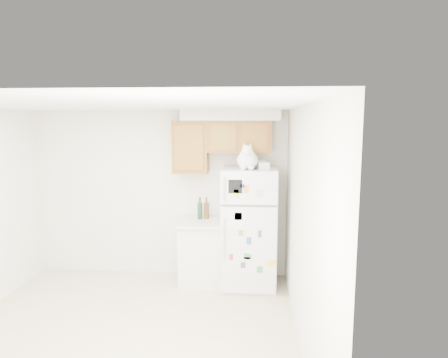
# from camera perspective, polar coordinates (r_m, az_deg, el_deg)

# --- Properties ---
(ground_plane) EXTENTS (3.80, 4.00, 0.01)m
(ground_plane) POSITION_cam_1_polar(r_m,az_deg,el_deg) (4.75, -14.57, -21.63)
(ground_plane) COLOR beige
(room_shell) EXTENTS (3.84, 4.04, 2.52)m
(room_shell) POSITION_cam_1_polar(r_m,az_deg,el_deg) (4.37, -12.83, -0.75)
(room_shell) COLOR white
(room_shell) RESTS_ON ground_plane
(refrigerator) EXTENTS (0.76, 0.78, 1.70)m
(refrigerator) POSITION_cam_1_polar(r_m,az_deg,el_deg) (5.69, 3.58, -6.94)
(refrigerator) COLOR silver
(refrigerator) RESTS_ON ground_plane
(base_counter) EXTENTS (0.64, 0.64, 0.92)m
(base_counter) POSITION_cam_1_polar(r_m,az_deg,el_deg) (5.92, -3.24, -10.26)
(base_counter) COLOR white
(base_counter) RESTS_ON ground_plane
(cat) EXTENTS (0.36, 0.52, 0.37)m
(cat) POSITION_cam_1_polar(r_m,az_deg,el_deg) (5.37, 3.38, 2.86)
(cat) COLOR white
(cat) RESTS_ON refrigerator
(storage_box_back) EXTENTS (0.19, 0.15, 0.10)m
(storage_box_back) POSITION_cam_1_polar(r_m,az_deg,el_deg) (5.60, 5.08, 2.17)
(storage_box_back) COLOR white
(storage_box_back) RESTS_ON refrigerator
(storage_box_front) EXTENTS (0.17, 0.14, 0.09)m
(storage_box_front) POSITION_cam_1_polar(r_m,az_deg,el_deg) (5.43, 5.65, 1.92)
(storage_box_front) COLOR white
(storage_box_front) RESTS_ON refrigerator
(bottle_green) EXTENTS (0.08, 0.08, 0.32)m
(bottle_green) POSITION_cam_1_polar(r_m,az_deg,el_deg) (5.86, -3.46, -4.18)
(bottle_green) COLOR #19381E
(bottle_green) RESTS_ON base_counter
(bottle_amber) EXTENTS (0.07, 0.07, 0.32)m
(bottle_amber) POSITION_cam_1_polar(r_m,az_deg,el_deg) (5.87, -2.52, -4.14)
(bottle_amber) COLOR #593814
(bottle_amber) RESTS_ON base_counter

